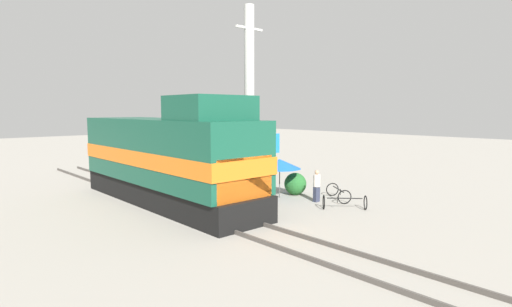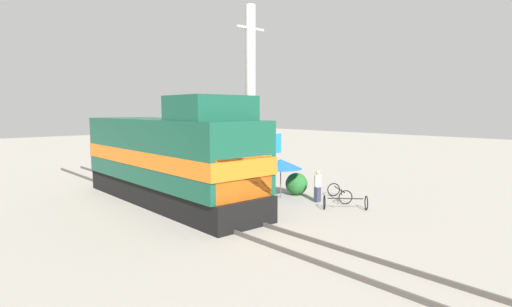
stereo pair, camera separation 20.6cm
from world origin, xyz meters
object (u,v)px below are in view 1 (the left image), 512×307
object	(u,v)px
locomotive	(170,159)
vendor_umbrella	(280,164)
person_bystander	(317,185)
bicycle_spare	(345,202)
utility_pole	(249,100)
billboard_sign	(267,147)
bicycle	(338,193)

from	to	relation	value
locomotive	vendor_umbrella	bearing A→B (deg)	-27.78
vendor_umbrella	person_bystander	xyz separation A→B (m)	(0.67, -1.87, -0.90)
bicycle_spare	utility_pole	bearing A→B (deg)	-127.46
billboard_sign	person_bystander	size ratio (longest dim) A/B	1.95
person_bystander	bicycle_spare	bearing A→B (deg)	-97.88
bicycle_spare	bicycle	bearing A→B (deg)	-179.80
person_bystander	bicycle_spare	size ratio (longest dim) A/B	0.86
billboard_sign	bicycle	distance (m)	5.67
utility_pole	bicycle	xyz separation A→B (m)	(2.07, -4.37, -4.64)
utility_pole	vendor_umbrella	world-z (taller)	utility_pole
utility_pole	billboard_sign	bearing A→B (deg)	23.50
locomotive	billboard_sign	size ratio (longest dim) A/B	3.99
bicycle	bicycle_spare	world-z (taller)	bicycle
vendor_umbrella	billboard_sign	world-z (taller)	billboard_sign
locomotive	person_bystander	size ratio (longest dim) A/B	7.77
utility_pole	person_bystander	distance (m)	5.78
bicycle	utility_pole	bearing A→B (deg)	150.53
billboard_sign	bicycle	xyz separation A→B (m)	(-0.16, -5.33, -1.92)
billboard_sign	bicycle	bearing A→B (deg)	-91.69
person_bystander	bicycle	xyz separation A→B (m)	(1.14, -0.45, -0.49)
locomotive	utility_pole	distance (m)	5.39
utility_pole	billboard_sign	size ratio (longest dim) A/B	3.25
vendor_umbrella	person_bystander	bearing A→B (deg)	-70.15
vendor_umbrella	bicycle	size ratio (longest dim) A/B	1.10
locomotive	billboard_sign	xyz separation A→B (m)	(6.79, 0.47, 0.11)
person_bystander	bicycle	size ratio (longest dim) A/B	0.80
vendor_umbrella	bicycle_spare	bearing A→B (deg)	-83.46
person_bystander	bicycle	world-z (taller)	person_bystander
locomotive	utility_pole	xyz separation A→B (m)	(4.57, -0.50, 2.82)
person_bystander	locomotive	bearing A→B (deg)	141.27
person_bystander	bicycle_spare	xyz separation A→B (m)	(-0.25, -1.82, -0.51)
person_bystander	bicycle_spare	distance (m)	1.90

